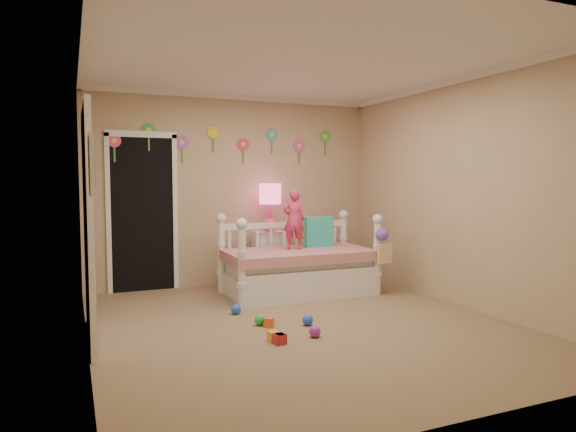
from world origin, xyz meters
name	(u,v)px	position (x,y,z in m)	size (l,w,h in m)	color
floor	(302,325)	(0.00, 0.00, 0.00)	(4.00, 4.50, 0.01)	#7F684C
ceiling	(303,60)	(0.00, 0.00, 2.60)	(4.00, 4.50, 0.01)	white
back_wall	(235,190)	(0.00, 2.25, 1.30)	(4.00, 0.01, 2.60)	tan
left_wall	(84,198)	(-2.00, 0.00, 1.30)	(0.01, 4.50, 2.60)	tan
right_wall	(462,193)	(2.00, 0.00, 1.30)	(0.01, 4.50, 2.60)	tan
crown_molding	(303,64)	(0.00, 0.00, 2.57)	(4.00, 4.50, 0.06)	white
daybed	(298,254)	(0.53, 1.28, 0.51)	(1.88, 1.01, 1.02)	white
pillow_turquoise	(318,232)	(0.89, 1.46, 0.76)	(0.39, 0.14, 0.39)	#25AFBA
pillow_lime	(315,232)	(0.88, 1.52, 0.75)	(0.38, 0.14, 0.36)	#78E345
child	(294,220)	(0.49, 1.32, 0.95)	(0.28, 0.18, 0.76)	#DE326C
nightstand	(270,258)	(0.43, 2.00, 0.37)	(0.44, 0.34, 0.73)	white
table_lamp	(270,200)	(0.43, 2.00, 1.17)	(0.30, 0.30, 0.66)	#F62090
closet_doorway	(143,212)	(-1.25, 2.23, 1.03)	(0.90, 0.04, 2.07)	black
flower_decals	(228,144)	(-0.09, 2.24, 1.94)	(3.40, 0.02, 0.50)	#B2668C
mirror_closet	(89,225)	(-1.96, 0.30, 1.05)	(0.07, 1.30, 2.10)	white
wall_picture	(91,165)	(-1.97, -0.90, 1.55)	(0.05, 0.34, 0.42)	white
hanging_bag	(382,247)	(1.43, 0.74, 0.62)	(0.20, 0.16, 0.36)	beige
toy_scatter	(283,319)	(-0.18, 0.07, 0.06)	(0.80, 1.30, 0.11)	#996666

